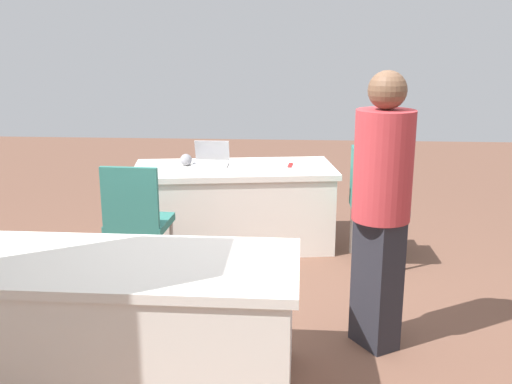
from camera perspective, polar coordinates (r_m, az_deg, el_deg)
ground_plane at (r=4.05m, az=2.86°, el=-12.49°), size 14.40×14.40×0.00m
table_foreground at (r=5.38m, az=-2.08°, el=-1.33°), size 1.87×1.06×0.73m
table_mid_left at (r=3.34m, az=-12.64°, el=-12.15°), size 1.89×0.84×0.73m
chair_near_front at (r=4.53m, az=-11.36°, el=-2.34°), size 0.46×0.46×0.95m
chair_tucked_left at (r=5.01m, az=10.86°, el=-0.56°), size 0.45×0.45×0.96m
person_presenter at (r=3.54m, az=11.90°, el=-0.70°), size 0.47×0.47×1.67m
laptop_silver at (r=5.39m, az=-4.35°, el=3.05°), size 0.32×0.29×0.21m
yarn_ball at (r=5.36m, az=-6.71°, el=3.07°), size 0.11×0.11×0.11m
scissors_red at (r=5.34m, az=3.33°, el=2.58°), size 0.05×0.18×0.01m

